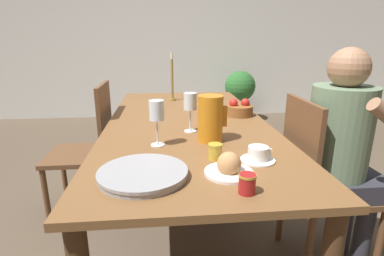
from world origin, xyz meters
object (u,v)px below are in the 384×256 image
(chair_person_side, at_px, (318,181))
(wine_glass_juice, at_px, (157,113))
(red_pitcher, at_px, (210,118))
(jam_jar_red, at_px, (215,151))
(serving_tray, at_px, (143,174))
(teacup_near_person, at_px, (258,155))
(wine_glass_water, at_px, (191,103))
(bread_plate, at_px, (229,167))
(potted_plant, at_px, (240,88))
(chair_opposite, at_px, (89,147))
(jam_jar_amber, at_px, (247,183))
(candlestick_tall, at_px, (172,82))
(person_seated, at_px, (344,146))
(fruit_bowl, at_px, (239,109))

(chair_person_side, height_order, wine_glass_juice, wine_glass_juice)
(chair_person_side, xyz_separation_m, red_pitcher, (-0.58, 0.03, 0.35))
(red_pitcher, relative_size, wine_glass_juice, 1.05)
(jam_jar_red, bearing_deg, red_pitcher, 86.48)
(serving_tray, bearing_deg, teacup_near_person, 13.74)
(wine_glass_water, distance_m, bread_plate, 0.57)
(bread_plate, bearing_deg, wine_glass_juice, 128.41)
(potted_plant, bearing_deg, red_pitcher, -107.10)
(red_pitcher, bearing_deg, chair_opposite, 140.84)
(wine_glass_juice, bearing_deg, jam_jar_amber, -58.54)
(chair_person_side, height_order, candlestick_tall, candlestick_tall)
(wine_glass_juice, height_order, jam_jar_amber, wine_glass_juice)
(jam_jar_red, height_order, potted_plant, jam_jar_red)
(teacup_near_person, height_order, potted_plant, teacup_near_person)
(bread_plate, height_order, candlestick_tall, candlestick_tall)
(potted_plant, bearing_deg, person_seated, -94.60)
(wine_glass_water, bearing_deg, bread_plate, -80.45)
(person_seated, relative_size, potted_plant, 1.57)
(chair_person_side, distance_m, jam_jar_red, 0.69)
(person_seated, distance_m, candlestick_tall, 1.39)
(chair_person_side, bearing_deg, teacup_near_person, -60.35)
(teacup_near_person, xyz_separation_m, jam_jar_amber, (-0.12, -0.26, 0.01))
(red_pitcher, distance_m, potted_plant, 3.14)
(wine_glass_juice, relative_size, potted_plant, 0.29)
(person_seated, bearing_deg, chair_person_side, -111.73)
(red_pitcher, distance_m, serving_tray, 0.50)
(chair_person_side, relative_size, jam_jar_red, 13.75)
(chair_opposite, height_order, candlestick_tall, candlestick_tall)
(bread_plate, bearing_deg, serving_tray, -179.83)
(candlestick_tall, bearing_deg, jam_jar_amber, -82.91)
(wine_glass_juice, bearing_deg, serving_tray, -98.16)
(chair_person_side, relative_size, wine_glass_juice, 4.25)
(fruit_bowl, distance_m, candlestick_tall, 0.70)
(wine_glass_juice, height_order, bread_plate, wine_glass_juice)
(wine_glass_water, height_order, teacup_near_person, wine_glass_water)
(fruit_bowl, bearing_deg, red_pitcher, -118.82)
(chair_opposite, bearing_deg, fruit_bowl, -96.71)
(candlestick_tall, relative_size, potted_plant, 0.51)
(chair_person_side, bearing_deg, bread_plate, -58.17)
(jam_jar_amber, height_order, jam_jar_red, same)
(potted_plant, bearing_deg, jam_jar_red, -106.15)
(teacup_near_person, relative_size, jam_jar_red, 2.15)
(fruit_bowl, bearing_deg, potted_plant, 75.44)
(chair_opposite, bearing_deg, jam_jar_amber, -145.31)
(chair_opposite, height_order, wine_glass_juice, wine_glass_juice)
(fruit_bowl, bearing_deg, candlestick_tall, 127.90)
(wine_glass_juice, distance_m, fruit_bowl, 0.76)
(chair_person_side, distance_m, candlestick_tall, 1.35)
(serving_tray, relative_size, candlestick_tall, 0.87)
(bread_plate, height_order, potted_plant, bread_plate)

